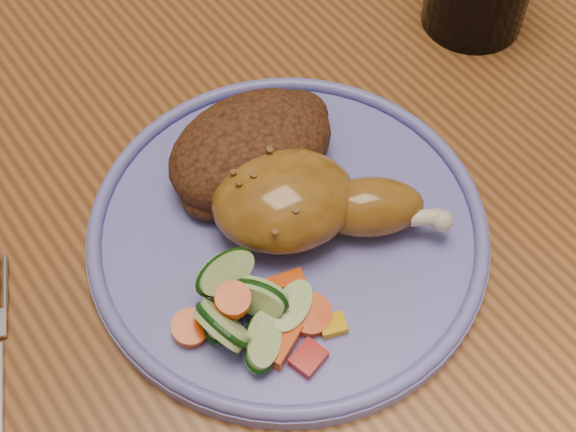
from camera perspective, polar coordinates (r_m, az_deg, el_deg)
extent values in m
plane|color=#57331E|center=(1.30, -0.78, -14.38)|extent=(4.00, 4.00, 0.00)
cube|color=brown|center=(0.66, -1.50, 7.18)|extent=(0.90, 1.40, 0.04)
cube|color=#4C2D16|center=(1.23, -16.49, 13.39)|extent=(0.42, 0.42, 0.04)
cylinder|color=#4C2D16|center=(1.26, -17.62, -2.21)|extent=(0.04, 0.04, 0.41)
cylinder|color=#4C2D16|center=(1.32, -3.88, 5.53)|extent=(0.04, 0.04, 0.41)
cylinder|color=#4C2D16|center=(1.55, -11.51, 13.78)|extent=(0.04, 0.04, 0.41)
cylinder|color=#6262B7|center=(0.56, 0.00, -1.19)|extent=(0.28, 0.28, 0.01)
torus|color=#6262B7|center=(0.55, 0.00, -0.58)|extent=(0.28, 0.28, 0.01)
ellipsoid|color=#8E5E1D|center=(0.54, -0.30, 1.14)|extent=(0.12, 0.11, 0.05)
ellipsoid|color=#8E5E1D|center=(0.54, 5.74, 0.64)|extent=(0.09, 0.08, 0.04)
sphere|color=beige|center=(0.54, 10.90, -0.34)|extent=(0.01, 0.01, 0.01)
ellipsoid|color=#4E2913|center=(0.57, -2.66, 4.82)|extent=(0.12, 0.09, 0.05)
ellipsoid|color=#4E2913|center=(0.59, 0.11, 6.77)|extent=(0.06, 0.05, 0.03)
ellipsoid|color=#4E2913|center=(0.56, -5.17, 1.80)|extent=(0.05, 0.05, 0.03)
cube|color=#A50A05|center=(0.50, 1.46, -10.08)|extent=(0.02, 0.02, 0.01)
cube|color=#E5A507|center=(0.52, 3.19, -7.74)|extent=(0.02, 0.02, 0.01)
cube|color=#F45308|center=(0.51, -0.27, -9.13)|extent=(0.03, 0.02, 0.01)
cylinder|color=#F45308|center=(0.52, 1.55, -7.04)|extent=(0.03, 0.03, 0.01)
cube|color=#F45308|center=(0.53, -0.27, -4.81)|extent=(0.03, 0.02, 0.01)
cylinder|color=#F45308|center=(0.52, -6.95, -7.93)|extent=(0.02, 0.03, 0.01)
cylinder|color=#F45308|center=(0.50, -3.95, -5.98)|extent=(0.02, 0.02, 0.01)
cylinder|color=#BCD88D|center=(0.50, -1.85, -8.91)|extent=(0.06, 0.06, 0.02)
cylinder|color=#BCD88D|center=(0.51, 0.26, -6.63)|extent=(0.05, 0.05, 0.02)
cylinder|color=#BCD88D|center=(0.50, -4.74, -7.72)|extent=(0.04, 0.04, 0.04)
cylinder|color=#BCD88D|center=(0.52, -4.60, -6.90)|extent=(0.06, 0.06, 0.02)
cylinder|color=#BCD88D|center=(0.51, -4.52, -4.00)|extent=(0.04, 0.04, 0.04)
cylinder|color=#BCD88D|center=(0.51, -2.27, -5.74)|extent=(0.04, 0.05, 0.04)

